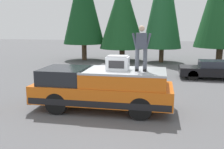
{
  "coord_description": "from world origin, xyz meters",
  "views": [
    {
      "loc": [
        -9.59,
        -2.13,
        3.37
      ],
      "look_at": [
        0.5,
        -0.2,
        1.35
      ],
      "focal_mm": 40.76,
      "sensor_mm": 36.0,
      "label": 1
    }
  ],
  "objects": [
    {
      "name": "parked_car_black",
      "position": [
        7.09,
        -5.44,
        0.58
      ],
      "size": [
        1.64,
        4.1,
        1.16
      ],
      "color": "black",
      "rests_on": "ground"
    },
    {
      "name": "person_on_truck_bed",
      "position": [
        -0.09,
        -1.42,
        2.55
      ],
      "size": [
        0.29,
        0.72,
        1.69
      ],
      "color": "#4C515B",
      "rests_on": "pickup_truck"
    },
    {
      "name": "ground_plane",
      "position": [
        0.0,
        0.0,
        0.0
      ],
      "size": [
        90.0,
        90.0,
        0.0
      ],
      "primitive_type": "plane",
      "color": "#565659"
    },
    {
      "name": "pickup_truck",
      "position": [
        -0.0,
        0.09,
        0.87
      ],
      "size": [
        2.01,
        5.54,
        1.65
      ],
      "color": "orange",
      "rests_on": "ground"
    },
    {
      "name": "conifer_center_right",
      "position": [
        14.07,
        1.43,
        4.47
      ],
      "size": [
        4.2,
        4.2,
        7.78
      ],
      "color": "#4C3826",
      "rests_on": "ground"
    },
    {
      "name": "compressor_unit",
      "position": [
        -0.07,
        -0.53,
        1.93
      ],
      "size": [
        0.65,
        0.84,
        0.56
      ],
      "color": "silver",
      "rests_on": "pickup_truck"
    },
    {
      "name": "conifer_right",
      "position": [
        13.99,
        5.12,
        5.49
      ],
      "size": [
        3.88,
        3.88,
        9.43
      ],
      "color": "#4C3826",
      "rests_on": "ground"
    }
  ]
}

